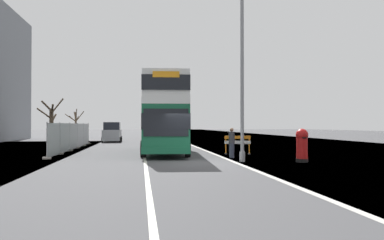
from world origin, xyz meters
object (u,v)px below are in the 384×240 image
double_decker_bus (165,114)px  car_oncoming_near (112,133)px  roadworks_barrier (238,143)px  lamppost_foreground (242,81)px  pedestrian_at_kerb (232,143)px  red_pillar_postbox (302,144)px  car_receding_mid (159,131)px

double_decker_bus → car_oncoming_near: bearing=105.1°
roadworks_barrier → car_oncoming_near: bearing=115.6°
lamppost_foreground → car_oncoming_near: size_ratio=1.94×
lamppost_foreground → pedestrian_at_kerb: lamppost_foreground is taller
red_pillar_postbox → pedestrian_at_kerb: 4.16m
lamppost_foreground → double_decker_bus: bearing=118.6°
double_decker_bus → red_pillar_postbox: bearing=-47.7°
red_pillar_postbox → car_receding_mid: car_receding_mid is taller
double_decker_bus → pedestrian_at_kerb: size_ratio=6.49×
car_oncoming_near → car_receding_mid: bearing=57.7°
car_receding_mid → car_oncoming_near: bearing=-122.3°
red_pillar_postbox → pedestrian_at_kerb: size_ratio=0.98×
double_decker_bus → car_receding_mid: bearing=88.1°
lamppost_foreground → car_receding_mid: bearing=94.7°
car_receding_mid → lamppost_foreground: bearing=-85.3°
lamppost_foreground → red_pillar_postbox: size_ratio=5.19×
red_pillar_postbox → car_oncoming_near: size_ratio=0.37×
red_pillar_postbox → car_oncoming_near: (-11.30, 24.91, 0.08)m
double_decker_bus → lamppost_foreground: bearing=-61.4°
roadworks_barrier → car_receding_mid: bearing=97.4°
roadworks_barrier → red_pillar_postbox: bearing=-70.0°
lamppost_foreground → roadworks_barrier: 5.98m
roadworks_barrier → pedestrian_at_kerb: pedestrian_at_kerb is taller
lamppost_foreground → roadworks_barrier: bearing=78.5°
roadworks_barrier → car_oncoming_near: size_ratio=0.37×
double_decker_bus → pedestrian_at_kerb: (3.55, -4.25, -1.74)m
pedestrian_at_kerb → roadworks_barrier: bearing=68.6°
roadworks_barrier → car_oncoming_near: 21.59m
roadworks_barrier → lamppost_foreground: bearing=-101.5°
red_pillar_postbox → car_oncoming_near: bearing=114.4°
double_decker_bus → car_receding_mid: size_ratio=2.65×
double_decker_bus → car_oncoming_near: size_ratio=2.47×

